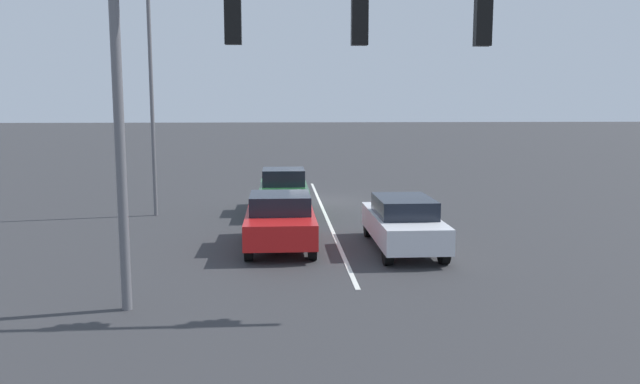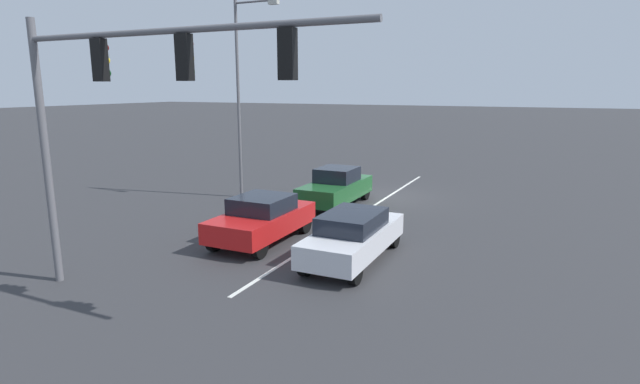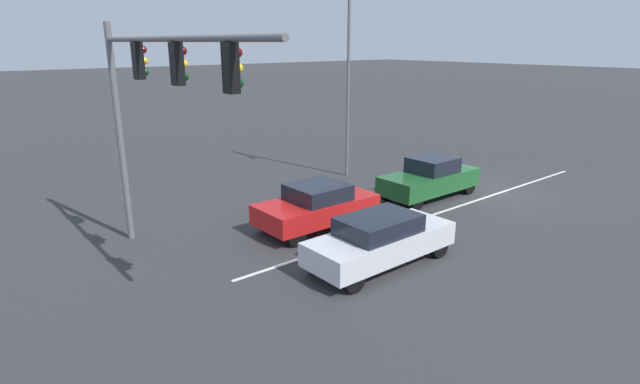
% 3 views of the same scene
% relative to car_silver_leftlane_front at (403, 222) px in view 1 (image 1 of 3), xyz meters
% --- Properties ---
extents(ground_plane, '(240.00, 240.00, 0.00)m').
position_rel_car_silver_leftlane_front_xyz_m(ground_plane, '(1.77, -8.99, -0.78)').
color(ground_plane, '#333335').
extents(lane_stripe_left_divider, '(0.12, 18.82, 0.01)m').
position_rel_car_silver_leftlane_front_xyz_m(lane_stripe_left_divider, '(1.77, -5.58, -0.78)').
color(lane_stripe_left_divider, silver).
rests_on(lane_stripe_left_divider, ground_plane).
extents(car_silver_leftlane_front, '(1.72, 4.62, 1.51)m').
position_rel_car_silver_leftlane_front_xyz_m(car_silver_leftlane_front, '(0.00, 0.00, 0.00)').
color(car_silver_leftlane_front, silver).
rests_on(car_silver_leftlane_front, ground_plane).
extents(car_red_midlane_front, '(1.94, 4.21, 1.55)m').
position_rel_car_silver_leftlane_front_xyz_m(car_red_midlane_front, '(3.47, -0.48, 0.02)').
color(car_red_midlane_front, red).
rests_on(car_red_midlane_front, ground_plane).
extents(car_darkgreen_midlane_second, '(1.79, 4.51, 1.66)m').
position_rel_car_silver_leftlane_front_xyz_m(car_darkgreen_midlane_second, '(3.31, -6.33, 0.03)').
color(car_darkgreen_midlane_second, '#1E5928').
rests_on(car_darkgreen_midlane_second, ground_plane).
extents(traffic_signal_gantry, '(9.00, 0.37, 6.75)m').
position_rel_car_silver_leftlane_front_xyz_m(traffic_signal_gantry, '(3.71, 4.82, 4.17)').
color(traffic_signal_gantry, slate).
rests_on(traffic_signal_gantry, ground_plane).
extents(street_lamp_right_shoulder, '(2.24, 0.24, 8.86)m').
position_rel_car_silver_leftlane_front_xyz_m(street_lamp_right_shoulder, '(7.82, -6.03, 4.31)').
color(street_lamp_right_shoulder, slate).
rests_on(street_lamp_right_shoulder, ground_plane).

